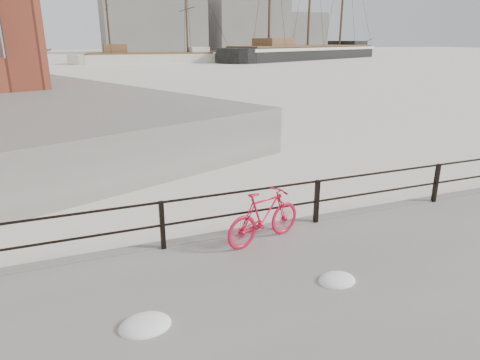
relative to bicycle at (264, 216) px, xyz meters
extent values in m
plane|color=white|center=(5.01, 0.60, -0.91)|extent=(400.00, 400.00, 0.00)
imported|color=red|center=(0.00, 0.00, 0.00)|extent=(1.85, 0.78, 1.11)
ellipsoid|color=white|center=(0.53, -1.86, -0.44)|extent=(0.67, 0.53, 0.24)
ellipsoid|color=white|center=(-2.76, -1.87, -0.42)|extent=(0.77, 0.60, 0.27)
cube|color=gray|center=(25.01, 140.60, 8.09)|extent=(32.00, 18.00, 18.00)
cube|color=gray|center=(60.01, 145.60, 11.09)|extent=(26.00, 20.00, 24.00)
cube|color=gray|center=(83.01, 150.60, 6.09)|extent=(20.00, 16.00, 14.00)
camera|label=1|loc=(-3.41, -7.24, 3.41)|focal=32.00mm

